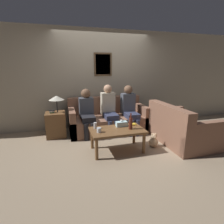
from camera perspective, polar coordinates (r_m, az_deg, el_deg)
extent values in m
plane|color=gray|center=(4.20, 0.44, -8.39)|extent=(16.00, 16.00, 0.00)
cube|color=#9E937F|center=(4.88, -3.01, 10.56)|extent=(9.00, 0.06, 2.60)
cube|color=#4C3823|center=(4.83, -2.96, 15.27)|extent=(0.48, 0.02, 0.60)
cube|color=beige|center=(4.82, -2.94, 15.27)|extent=(0.40, 0.01, 0.52)
cube|color=brown|center=(4.57, -1.30, -3.74)|extent=(1.97, 0.92, 0.41)
cube|color=brown|center=(4.80, -2.42, 2.42)|extent=(1.97, 0.20, 0.45)
cube|color=brown|center=(4.40, -12.89, -3.14)|extent=(0.14, 0.92, 0.65)
cube|color=brown|center=(4.84, 9.22, -1.38)|extent=(0.14, 0.92, 0.65)
cube|color=brown|center=(4.21, 21.66, -6.41)|extent=(0.92, 1.41, 0.41)
cube|color=brown|center=(3.88, 17.98, -1.21)|extent=(0.20, 1.41, 0.45)
cube|color=brown|center=(3.73, 27.75, -7.77)|extent=(0.92, 0.14, 0.65)
cube|color=brown|center=(4.66, 17.11, -2.44)|extent=(0.92, 0.14, 0.65)
cube|color=brown|center=(3.43, 1.73, -6.00)|extent=(1.05, 0.60, 0.04)
cylinder|color=brown|center=(3.20, -5.05, -12.02)|extent=(0.06, 0.06, 0.41)
cylinder|color=brown|center=(3.48, 10.35, -10.00)|extent=(0.06, 0.06, 0.41)
cylinder|color=brown|center=(3.64, -6.52, -8.72)|extent=(0.06, 0.06, 0.41)
cylinder|color=brown|center=(3.88, 7.20, -7.22)|extent=(0.06, 0.06, 0.41)
cube|color=brown|center=(4.40, -17.79, -3.88)|extent=(0.45, 0.45, 0.59)
cylinder|color=#262628|center=(4.29, -17.50, 1.96)|extent=(0.02, 0.02, 0.32)
cone|color=beige|center=(4.25, -17.69, 4.43)|extent=(0.35, 0.35, 0.10)
cube|color=#237547|center=(4.30, -19.01, -0.12)|extent=(0.11, 0.08, 0.02)
cube|color=beige|center=(4.30, -19.04, 0.16)|extent=(0.12, 0.10, 0.02)
cube|color=black|center=(4.29, -19.06, 0.44)|extent=(0.13, 0.08, 0.02)
cylinder|color=#562319|center=(3.43, 6.09, -3.79)|extent=(0.07, 0.07, 0.22)
cylinder|color=#562319|center=(3.38, 6.16, -1.21)|extent=(0.03, 0.03, 0.10)
cylinder|color=silver|center=(3.27, -4.28, -5.91)|extent=(0.08, 0.08, 0.09)
cube|color=gold|center=(3.71, 6.73, -4.00)|extent=(0.13, 0.12, 0.02)
cylinder|color=#BCBCC1|center=(3.47, -5.49, -4.43)|extent=(0.07, 0.07, 0.12)
cube|color=silver|center=(3.59, 3.14, -3.91)|extent=(0.23, 0.12, 0.10)
sphere|color=white|center=(3.57, 3.16, -2.84)|extent=(0.05, 0.05, 0.05)
cube|color=black|center=(4.16, -7.88, -2.06)|extent=(0.31, 0.44, 0.14)
cylinder|color=black|center=(4.03, -8.38, -6.46)|extent=(0.11, 0.11, 0.41)
cylinder|color=black|center=(4.05, -6.22, -6.28)|extent=(0.11, 0.11, 0.41)
cube|color=#474C56|center=(4.32, -8.41, 1.65)|extent=(0.34, 0.22, 0.46)
sphere|color=brown|center=(4.26, -8.57, 5.99)|extent=(0.23, 0.23, 0.23)
cube|color=#2D334C|center=(4.30, -0.53, -1.37)|extent=(0.31, 0.49, 0.14)
cylinder|color=#2D334C|center=(4.14, -0.65, -5.71)|extent=(0.11, 0.11, 0.41)
cylinder|color=#2D334C|center=(4.18, 1.39, -5.51)|extent=(0.11, 0.11, 0.41)
cube|color=beige|center=(4.47, -1.37, 2.84)|extent=(0.34, 0.22, 0.55)
sphere|color=tan|center=(4.41, -1.40, 7.56)|extent=(0.21, 0.21, 0.21)
cube|color=#2D334C|center=(4.41, 6.24, -1.09)|extent=(0.31, 0.48, 0.14)
cylinder|color=#2D334C|center=(4.24, 6.41, -5.29)|extent=(0.11, 0.11, 0.41)
cylinder|color=#2D334C|center=(4.30, 8.30, -5.08)|extent=(0.11, 0.11, 0.41)
cube|color=#474C56|center=(4.56, 5.20, 2.82)|extent=(0.34, 0.22, 0.52)
sphere|color=brown|center=(4.50, 5.31, 7.28)|extent=(0.22, 0.22, 0.22)
sphere|color=tan|center=(3.83, 13.38, -9.59)|extent=(0.19, 0.19, 0.19)
sphere|color=tan|center=(3.78, 13.50, -7.68)|extent=(0.12, 0.12, 0.12)
sphere|color=tan|center=(3.74, 12.96, -7.16)|extent=(0.04, 0.04, 0.04)
sphere|color=tan|center=(3.78, 14.11, -6.99)|extent=(0.04, 0.04, 0.04)
sphere|color=beige|center=(3.74, 13.86, -8.03)|extent=(0.05, 0.05, 0.05)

